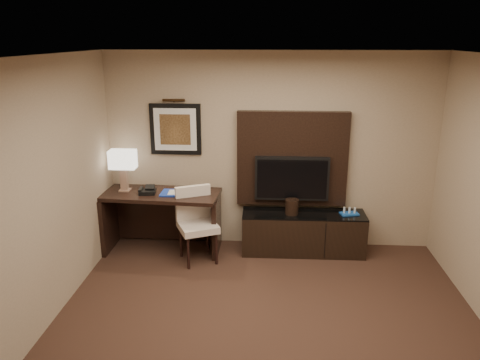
# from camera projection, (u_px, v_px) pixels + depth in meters

# --- Properties ---
(floor) EXTENTS (4.50, 5.00, 0.01)m
(floor) POSITION_uv_depth(u_px,v_px,m) (266.00, 353.00, 4.43)
(floor) COLOR #351F17
(floor) RESTS_ON ground
(ceiling) EXTENTS (4.50, 5.00, 0.01)m
(ceiling) POSITION_uv_depth(u_px,v_px,m) (272.00, 59.00, 3.64)
(ceiling) COLOR silver
(ceiling) RESTS_ON wall_back
(wall_back) EXTENTS (4.50, 0.01, 2.70)m
(wall_back) POSITION_uv_depth(u_px,v_px,m) (270.00, 152.00, 6.42)
(wall_back) COLOR tan
(wall_back) RESTS_ON floor
(wall_left) EXTENTS (0.01, 5.00, 2.70)m
(wall_left) POSITION_uv_depth(u_px,v_px,m) (17.00, 214.00, 4.18)
(wall_left) COLOR tan
(wall_left) RESTS_ON floor
(desk) EXTENTS (1.61, 0.78, 0.84)m
(desk) POSITION_uv_depth(u_px,v_px,m) (162.00, 221.00, 6.45)
(desk) COLOR black
(desk) RESTS_ON floor
(credenza) EXTENTS (1.67, 0.48, 0.57)m
(credenza) POSITION_uv_depth(u_px,v_px,m) (303.00, 233.00, 6.41)
(credenza) COLOR black
(credenza) RESTS_ON floor
(tv_wall_panel) EXTENTS (1.50, 0.12, 1.30)m
(tv_wall_panel) POSITION_uv_depth(u_px,v_px,m) (292.00, 159.00, 6.37)
(tv_wall_panel) COLOR black
(tv_wall_panel) RESTS_ON wall_back
(tv) EXTENTS (1.00, 0.08, 0.60)m
(tv) POSITION_uv_depth(u_px,v_px,m) (292.00, 178.00, 6.34)
(tv) COLOR black
(tv) RESTS_ON tv_wall_panel
(artwork) EXTENTS (0.70, 0.04, 0.70)m
(artwork) POSITION_uv_depth(u_px,v_px,m) (176.00, 129.00, 6.39)
(artwork) COLOR black
(artwork) RESTS_ON wall_back
(picture_light) EXTENTS (0.04, 0.04, 0.30)m
(picture_light) POSITION_uv_depth(u_px,v_px,m) (174.00, 100.00, 6.24)
(picture_light) COLOR #3B2613
(picture_light) RESTS_ON wall_back
(desk_chair) EXTENTS (0.66, 0.69, 0.98)m
(desk_chair) POSITION_uv_depth(u_px,v_px,m) (198.00, 226.00, 6.11)
(desk_chair) COLOR beige
(desk_chair) RESTS_ON floor
(table_lamp) EXTENTS (0.36, 0.26, 0.52)m
(table_lamp) POSITION_uv_depth(u_px,v_px,m) (124.00, 172.00, 6.34)
(table_lamp) COLOR tan
(table_lamp) RESTS_ON desk
(desk_phone) EXTENTS (0.23, 0.21, 0.11)m
(desk_phone) POSITION_uv_depth(u_px,v_px,m) (147.00, 190.00, 6.28)
(desk_phone) COLOR black
(desk_phone) RESTS_ON desk
(blue_folder) EXTENTS (0.23, 0.30, 0.02)m
(blue_folder) POSITION_uv_depth(u_px,v_px,m) (170.00, 193.00, 6.30)
(blue_folder) COLOR #1A38AB
(blue_folder) RESTS_ON desk
(book) EXTENTS (0.16, 0.03, 0.21)m
(book) POSITION_uv_depth(u_px,v_px,m) (168.00, 186.00, 6.27)
(book) COLOR #B4AF8D
(book) RESTS_ON desk
(ice_bucket) EXTENTS (0.19, 0.19, 0.20)m
(ice_bucket) POSITION_uv_depth(u_px,v_px,m) (292.00, 207.00, 6.28)
(ice_bucket) COLOR black
(ice_bucket) RESTS_ON credenza
(minibar_tray) EXTENTS (0.27, 0.20, 0.09)m
(minibar_tray) POSITION_uv_depth(u_px,v_px,m) (349.00, 211.00, 6.28)
(minibar_tray) COLOR #1A55AE
(minibar_tray) RESTS_ON credenza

